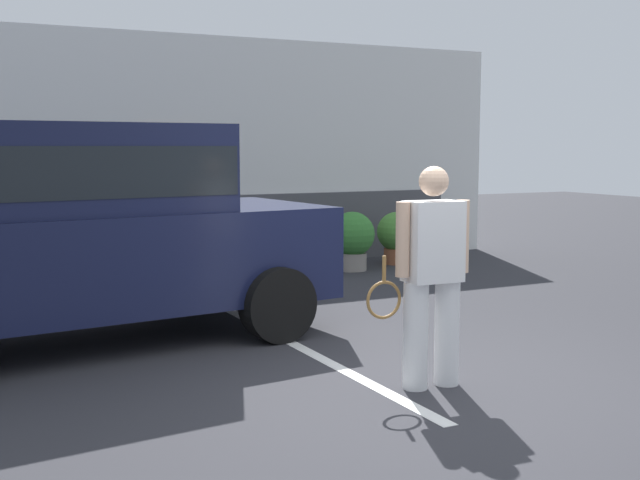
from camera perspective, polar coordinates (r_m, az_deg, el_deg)
ground_plane at (r=6.36m, az=8.50°, el=-10.37°), size 40.00×40.00×0.00m
parking_stripe_1 at (r=7.41m, az=-0.87°, el=-7.82°), size 0.12×4.40×0.01m
house_frontage at (r=12.35m, az=-10.04°, el=5.56°), size 10.98×0.40×3.48m
parked_suv at (r=7.84m, az=-17.12°, el=1.17°), size 4.78×2.55×2.05m
tennis_player_man at (r=6.24m, az=7.85°, el=-2.39°), size 0.89×0.28×1.70m
potted_plant_by_porch at (r=12.07m, az=2.28°, el=0.15°), size 0.67×0.67×0.88m
potted_plant_secondary at (r=12.79m, az=5.40°, el=0.35°), size 0.62×0.62×0.82m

